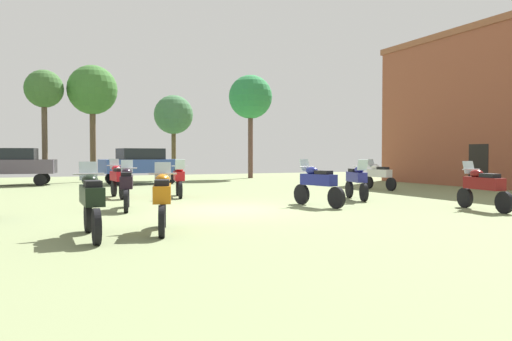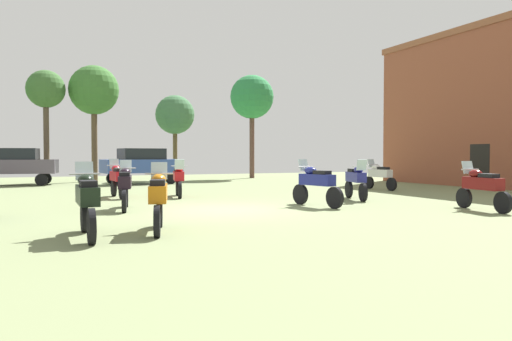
{
  "view_description": "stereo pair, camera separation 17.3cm",
  "coord_description": "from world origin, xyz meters",
  "px_view_note": "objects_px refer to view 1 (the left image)",
  "views": [
    {
      "loc": [
        -5.21,
        -13.98,
        1.68
      ],
      "look_at": [
        3.74,
        6.05,
        0.98
      ],
      "focal_mm": 35.01,
      "sensor_mm": 36.0,
      "label": 1
    },
    {
      "loc": [
        -5.05,
        -14.05,
        1.68
      ],
      "look_at": [
        3.74,
        6.05,
        0.98
      ],
      "focal_mm": 35.01,
      "sensor_mm": 36.0,
      "label": 2
    }
  ],
  "objects_px": {
    "motorcycle_3": "(92,201)",
    "car_2": "(12,164)",
    "motorcycle_12": "(127,185)",
    "car_1": "(141,163)",
    "tree_1": "(92,91)",
    "tree_2": "(250,98)",
    "tree_6": "(174,115)",
    "motorcycle_10": "(379,175)",
    "motorcycle_9": "(357,180)",
    "motorcycle_6": "(118,179)",
    "tree_7": "(44,91)",
    "motorcycle_7": "(162,198)",
    "motorcycle_1": "(483,186)",
    "motorcycle_2": "(318,183)",
    "motorcycle_4": "(179,179)"
  },
  "relations": [
    {
      "from": "motorcycle_3",
      "to": "tree_6",
      "type": "bearing_deg",
      "value": 71.44
    },
    {
      "from": "motorcycle_6",
      "to": "tree_7",
      "type": "distance_m",
      "value": 13.29
    },
    {
      "from": "tree_2",
      "to": "motorcycle_3",
      "type": "bearing_deg",
      "value": -120.54
    },
    {
      "from": "motorcycle_1",
      "to": "motorcycle_12",
      "type": "height_order",
      "value": "motorcycle_12"
    },
    {
      "from": "motorcycle_9",
      "to": "tree_1",
      "type": "height_order",
      "value": "tree_1"
    },
    {
      "from": "motorcycle_10",
      "to": "tree_1",
      "type": "relative_size",
      "value": 0.31
    },
    {
      "from": "tree_1",
      "to": "car_1",
      "type": "bearing_deg",
      "value": -60.57
    },
    {
      "from": "motorcycle_6",
      "to": "motorcycle_12",
      "type": "relative_size",
      "value": 0.97
    },
    {
      "from": "motorcycle_6",
      "to": "motorcycle_7",
      "type": "xyz_separation_m",
      "value": [
        -0.42,
        -9.02,
        -0.0
      ]
    },
    {
      "from": "motorcycle_3",
      "to": "tree_2",
      "type": "bearing_deg",
      "value": 59.59
    },
    {
      "from": "motorcycle_9",
      "to": "tree_1",
      "type": "bearing_deg",
      "value": -49.93
    },
    {
      "from": "motorcycle_3",
      "to": "tree_7",
      "type": "xyz_separation_m",
      "value": [
        -0.43,
        21.45,
        4.63
      ]
    },
    {
      "from": "motorcycle_1",
      "to": "motorcycle_2",
      "type": "distance_m",
      "value": 4.9
    },
    {
      "from": "motorcycle_6",
      "to": "car_2",
      "type": "height_order",
      "value": "car_2"
    },
    {
      "from": "tree_7",
      "to": "motorcycle_4",
      "type": "bearing_deg",
      "value": -70.51
    },
    {
      "from": "motorcycle_1",
      "to": "motorcycle_2",
      "type": "relative_size",
      "value": 0.98
    },
    {
      "from": "motorcycle_3",
      "to": "motorcycle_9",
      "type": "xyz_separation_m",
      "value": [
        9.81,
        4.87,
        -0.01
      ]
    },
    {
      "from": "tree_7",
      "to": "motorcycle_12",
      "type": "bearing_deg",
      "value": -83.36
    },
    {
      "from": "motorcycle_4",
      "to": "motorcycle_12",
      "type": "relative_size",
      "value": 0.94
    },
    {
      "from": "motorcycle_1",
      "to": "car_2",
      "type": "distance_m",
      "value": 23.13
    },
    {
      "from": "car_1",
      "to": "car_2",
      "type": "height_order",
      "value": "same"
    },
    {
      "from": "motorcycle_6",
      "to": "tree_6",
      "type": "xyz_separation_m",
      "value": [
        5.53,
        12.73,
        3.52
      ]
    },
    {
      "from": "motorcycle_4",
      "to": "tree_2",
      "type": "bearing_deg",
      "value": -112.06
    },
    {
      "from": "motorcycle_3",
      "to": "car_2",
      "type": "distance_m",
      "value": 19.49
    },
    {
      "from": "car_1",
      "to": "tree_6",
      "type": "xyz_separation_m",
      "value": [
        2.96,
        4.04,
        3.08
      ]
    },
    {
      "from": "motorcycle_1",
      "to": "car_2",
      "type": "xyz_separation_m",
      "value": [
        -13.21,
        18.99,
        0.45
      ]
    },
    {
      "from": "car_1",
      "to": "tree_6",
      "type": "relative_size",
      "value": 0.81
    },
    {
      "from": "motorcycle_9",
      "to": "car_1",
      "type": "bearing_deg",
      "value": -51.62
    },
    {
      "from": "motorcycle_6",
      "to": "motorcycle_7",
      "type": "bearing_deg",
      "value": -96.22
    },
    {
      "from": "car_2",
      "to": "tree_7",
      "type": "distance_m",
      "value": 4.97
    },
    {
      "from": "motorcycle_1",
      "to": "motorcycle_3",
      "type": "distance_m",
      "value": 11.14
    },
    {
      "from": "motorcycle_4",
      "to": "tree_6",
      "type": "relative_size",
      "value": 0.38
    },
    {
      "from": "tree_1",
      "to": "tree_7",
      "type": "bearing_deg",
      "value": -174.08
    },
    {
      "from": "tree_2",
      "to": "tree_6",
      "type": "relative_size",
      "value": 1.3
    },
    {
      "from": "motorcycle_12",
      "to": "tree_6",
      "type": "bearing_deg",
      "value": 81.73
    },
    {
      "from": "motorcycle_4",
      "to": "tree_7",
      "type": "height_order",
      "value": "tree_7"
    },
    {
      "from": "motorcycle_6",
      "to": "tree_2",
      "type": "distance_m",
      "value": 17.59
    },
    {
      "from": "motorcycle_7",
      "to": "tree_6",
      "type": "bearing_deg",
      "value": 89.36
    },
    {
      "from": "car_2",
      "to": "tree_7",
      "type": "xyz_separation_m",
      "value": [
        1.65,
        2.08,
        4.2
      ]
    },
    {
      "from": "tree_1",
      "to": "tree_2",
      "type": "relative_size",
      "value": 0.98
    },
    {
      "from": "motorcycle_2",
      "to": "tree_6",
      "type": "distance_m",
      "value": 18.88
    },
    {
      "from": "tree_2",
      "to": "motorcycle_9",
      "type": "bearing_deg",
      "value": -100.45
    },
    {
      "from": "motorcycle_3",
      "to": "motorcycle_12",
      "type": "bearing_deg",
      "value": 73.02
    },
    {
      "from": "car_2",
      "to": "tree_6",
      "type": "height_order",
      "value": "tree_6"
    },
    {
      "from": "motorcycle_12",
      "to": "car_1",
      "type": "height_order",
      "value": "car_1"
    },
    {
      "from": "motorcycle_3",
      "to": "motorcycle_4",
      "type": "height_order",
      "value": "motorcycle_3"
    },
    {
      "from": "tree_1",
      "to": "motorcycle_3",
      "type": "bearing_deg",
      "value": -96.05
    },
    {
      "from": "motorcycle_3",
      "to": "car_2",
      "type": "xyz_separation_m",
      "value": [
        -2.08,
        19.38,
        0.42
      ]
    },
    {
      "from": "motorcycle_9",
      "to": "motorcycle_12",
      "type": "height_order",
      "value": "motorcycle_12"
    },
    {
      "from": "motorcycle_7",
      "to": "motorcycle_12",
      "type": "bearing_deg",
      "value": 104.26
    }
  ]
}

